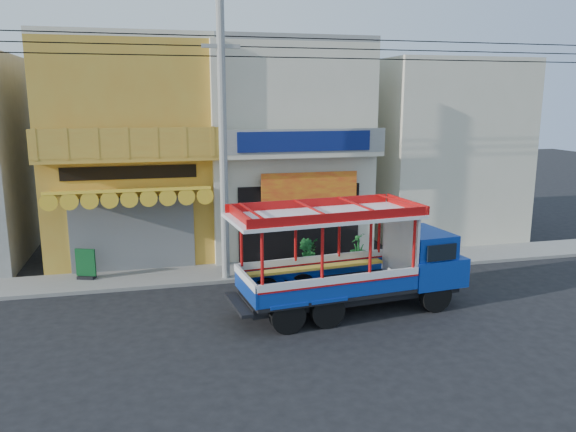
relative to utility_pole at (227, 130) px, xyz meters
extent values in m
plane|color=black|center=(0.85, -3.30, -5.03)|extent=(90.00, 90.00, 0.00)
cube|color=slate|center=(0.85, 0.70, -4.97)|extent=(30.00, 2.00, 0.12)
cube|color=#BF872A|center=(-3.15, 4.70, -1.03)|extent=(6.00, 6.00, 8.00)
cube|color=#595B5E|center=(-3.15, 1.68, -3.63)|extent=(4.20, 0.10, 2.60)
cube|color=yellow|center=(-3.15, 0.95, -1.98)|extent=(5.20, 1.50, 0.31)
cube|color=#BF872A|center=(-3.15, 1.35, -0.98)|extent=(6.00, 0.70, 0.18)
cube|color=#BF872A|center=(-3.15, 1.05, -0.43)|extent=(6.00, 0.12, 0.95)
cube|color=black|center=(-3.15, 1.67, -1.48)|extent=(4.50, 0.04, 0.45)
cube|color=beige|center=(-3.15, 4.70, 3.09)|extent=(6.00, 6.00, 0.24)
cube|color=beige|center=(2.85, 4.70, -1.03)|extent=(6.00, 6.00, 8.00)
cube|color=black|center=(2.85, 1.68, -3.53)|extent=(4.60, 0.12, 2.80)
cube|color=orange|center=(3.15, 1.40, -2.13)|extent=(3.60, 0.05, 1.00)
cube|color=beige|center=(2.85, 1.35, -0.98)|extent=(6.00, 0.70, 0.18)
cube|color=gray|center=(2.85, 1.05, -0.48)|extent=(6.00, 0.12, 0.85)
cube|color=navy|center=(2.85, 0.98, -0.48)|extent=(4.80, 0.06, 0.70)
cube|color=gray|center=(2.85, 4.70, 3.09)|extent=(6.00, 6.00, 0.24)
cube|color=beige|center=(-0.15, 1.55, -1.03)|extent=(0.35, 0.30, 8.00)
cube|color=beige|center=(9.85, 4.70, -1.23)|extent=(6.00, 6.00, 7.60)
cylinder|color=gray|center=(-0.15, 0.00, -0.53)|extent=(0.26, 0.26, 9.00)
cube|color=gray|center=(-0.15, 0.00, 2.57)|extent=(1.20, 0.12, 0.12)
cylinder|color=black|center=(0.85, 0.00, 2.27)|extent=(28.00, 0.04, 0.04)
cylinder|color=black|center=(0.85, 0.00, 2.57)|extent=(28.00, 0.04, 0.04)
cylinder|color=black|center=(0.85, 0.00, 2.87)|extent=(28.00, 0.04, 0.04)
cylinder|color=black|center=(5.32, -4.20, -4.56)|extent=(0.96, 0.36, 0.94)
cylinder|color=black|center=(5.13, -2.43, -4.56)|extent=(0.96, 0.36, 0.94)
cylinder|color=black|center=(1.96, -4.56, -4.56)|extent=(0.96, 0.36, 0.94)
cylinder|color=black|center=(1.77, -2.79, -4.56)|extent=(0.96, 0.36, 0.94)
cylinder|color=black|center=(0.84, -4.69, -4.56)|extent=(0.96, 0.36, 0.94)
cylinder|color=black|center=(0.65, -2.91, -4.56)|extent=(0.96, 0.36, 0.94)
cube|color=black|center=(2.98, -3.56, -4.47)|extent=(6.44, 2.22, 0.26)
cube|color=#103AAB|center=(5.41, -3.29, -3.95)|extent=(1.90, 2.24, 0.85)
cube|color=#103AAB|center=(5.27, -3.31, -3.20)|extent=(1.51, 2.03, 0.70)
cube|color=black|center=(5.93, -3.24, -3.25)|extent=(0.23, 1.65, 0.52)
cube|color=black|center=(2.21, -3.64, -4.28)|extent=(4.84, 2.55, 0.11)
cube|color=#103AAB|center=(2.32, -4.63, -3.95)|extent=(4.63, 0.58, 0.56)
cube|color=white|center=(2.32, -4.63, -3.70)|extent=(4.63, 0.58, 0.21)
cube|color=#103AAB|center=(2.11, -2.65, -3.95)|extent=(4.63, 0.58, 0.56)
cube|color=white|center=(2.11, -2.65, -3.70)|extent=(4.63, 0.58, 0.21)
cylinder|color=#B90F0E|center=(0.15, -4.85, -2.92)|extent=(0.09, 0.09, 1.50)
cylinder|color=#B90F0E|center=(-0.06, -2.90, -2.92)|extent=(0.09, 0.09, 1.50)
cube|color=white|center=(4.54, -3.39, -3.22)|extent=(0.28, 1.90, 2.11)
cube|color=white|center=(2.12, -3.65, -2.17)|extent=(5.43, 2.85, 0.09)
cube|color=#B90F0E|center=(2.12, -3.65, -2.00)|extent=(5.23, 2.74, 0.24)
cube|color=black|center=(-4.69, 0.97, -4.86)|extent=(0.63, 0.48, 0.10)
cube|color=#0B401A|center=(-4.69, 0.97, -4.35)|extent=(0.65, 0.30, 0.92)
imported|color=#154C1D|center=(3.02, 1.06, -4.49)|extent=(0.93, 0.98, 0.85)
imported|color=#154C1D|center=(2.83, 0.56, -4.41)|extent=(0.71, 0.70, 1.01)
imported|color=#154C1D|center=(4.76, 0.53, -4.35)|extent=(0.87, 0.87, 1.13)
camera|label=1|loc=(-2.41, -18.02, 0.96)|focal=35.00mm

